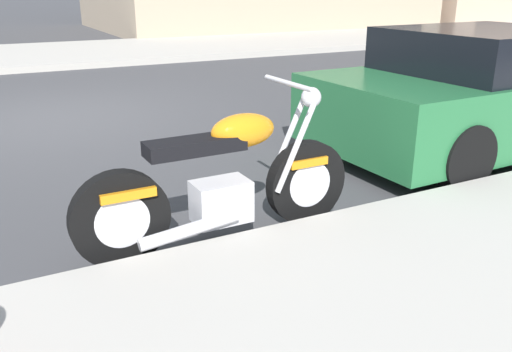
# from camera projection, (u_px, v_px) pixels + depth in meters

# --- Properties ---
(ground_plane) EXTENTS (260.00, 260.00, 0.00)m
(ground_plane) POSITION_uv_depth(u_px,v_px,m) (51.00, 120.00, 7.37)
(ground_plane) COLOR #3D3D3F
(sidewalk_far_curb) EXTENTS (120.00, 5.00, 0.14)m
(sidewalk_far_curb) POSITION_uv_depth(u_px,v_px,m) (387.00, 36.00, 18.45)
(sidewalk_far_curb) COLOR #ADA89E
(sidewalk_far_curb) RESTS_ON ground
(parking_stall_stripe) EXTENTS (0.12, 2.20, 0.01)m
(parking_stall_stripe) POSITION_uv_depth(u_px,v_px,m) (124.00, 230.00, 4.06)
(parking_stall_stripe) COLOR silver
(parking_stall_stripe) RESTS_ON ground
(parked_motorcycle) EXTENTS (2.10, 0.62, 1.13)m
(parked_motorcycle) POSITION_uv_depth(u_px,v_px,m) (224.00, 185.00, 3.76)
(parked_motorcycle) COLOR black
(parked_motorcycle) RESTS_ON ground
(parked_car_near_corner) EXTENTS (4.17, 2.02, 1.32)m
(parked_car_near_corner) POSITION_uv_depth(u_px,v_px,m) (488.00, 92.00, 5.97)
(parked_car_near_corner) COLOR #236638
(parked_car_near_corner) RESTS_ON ground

